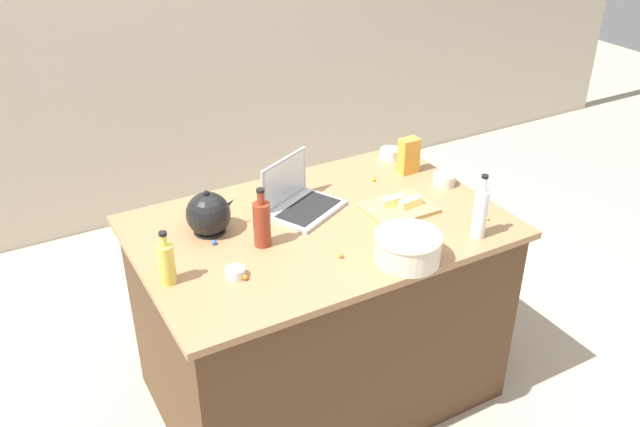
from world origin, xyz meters
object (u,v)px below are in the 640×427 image
at_px(bottle_oil, 166,262).
at_px(butter_stick_right, 394,201).
at_px(butter_stick_left, 410,202).
at_px(mixing_bowl_large, 408,247).
at_px(ramekin_medium, 390,153).
at_px(ramekin_wide, 444,180).
at_px(cutting_board, 399,208).
at_px(bottle_soy, 262,223).
at_px(ramekin_small, 235,272).
at_px(candy_bag, 409,156).
at_px(kettle, 209,214).
at_px(bottle_vinegar, 480,212).
at_px(laptop, 299,200).

height_order(bottle_oil, butter_stick_right, bottle_oil).
bearing_deg(butter_stick_left, butter_stick_right, 141.29).
xyz_separation_m(mixing_bowl_large, ramekin_medium, (0.46, 0.79, -0.04)).
distance_m(butter_stick_right, ramekin_wide, 0.34).
relative_size(mixing_bowl_large, ramekin_wide, 2.56).
bearing_deg(cutting_board, bottle_soy, 176.95).
height_order(bottle_soy, ramekin_small, bottle_soy).
bearing_deg(candy_bag, ramekin_wide, -69.79).
bearing_deg(bottle_oil, ramekin_wide, 5.25).
distance_m(bottle_soy, kettle, 0.24).
bearing_deg(butter_stick_left, bottle_vinegar, -70.30).
height_order(mixing_bowl_large, candy_bag, candy_bag).
distance_m(bottle_vinegar, kettle, 1.07).
bearing_deg(butter_stick_right, ramekin_wide, 12.13).
bearing_deg(bottle_soy, ramekin_medium, 25.34).
xyz_separation_m(ramekin_medium, ramekin_wide, (0.05, -0.36, 0.00)).
relative_size(bottle_vinegar, ramekin_wide, 2.70).
xyz_separation_m(laptop, kettle, (-0.40, 0.02, 0.03)).
distance_m(cutting_board, candy_bag, 0.38).
relative_size(mixing_bowl_large, bottle_vinegar, 0.95).
bearing_deg(bottle_soy, kettle, 126.63).
bearing_deg(ramekin_medium, cutting_board, -120.36).
bearing_deg(candy_bag, butter_stick_left, -124.03).
bearing_deg(ramekin_small, cutting_board, 8.30).
bearing_deg(candy_bag, bottle_vinegar, -98.91).
xyz_separation_m(bottle_vinegar, cutting_board, (-0.15, 0.33, -0.10)).
height_order(bottle_vinegar, butter_stick_right, bottle_vinegar).
bearing_deg(cutting_board, butter_stick_right, 119.02).
distance_m(laptop, butter_stick_right, 0.40).
bearing_deg(candy_bag, butter_stick_right, -135.30).
relative_size(bottle_oil, ramekin_medium, 2.16).
xyz_separation_m(bottle_vinegar, bottle_oil, (-1.18, 0.30, -0.03)).
bearing_deg(cutting_board, ramekin_wide, 16.40).
relative_size(bottle_vinegar, ramekin_small, 3.81).
xyz_separation_m(bottle_soy, ramekin_wide, (0.94, 0.06, -0.07)).
xyz_separation_m(bottle_oil, candy_bag, (1.27, 0.31, 0.00)).
distance_m(bottle_oil, bottle_soy, 0.41).
xyz_separation_m(bottle_oil, ramekin_wide, (1.34, 0.12, -0.06)).
height_order(butter_stick_left, butter_stick_right, same).
height_order(kettle, ramekin_wide, kettle).
distance_m(bottle_vinegar, candy_bag, 0.62).
distance_m(mixing_bowl_large, butter_stick_right, 0.40).
xyz_separation_m(laptop, bottle_vinegar, (0.52, -0.54, 0.06)).
bearing_deg(butter_stick_left, ramekin_small, -173.63).
height_order(laptop, ramekin_wide, laptop).
xyz_separation_m(mixing_bowl_large, bottle_oil, (-0.83, 0.30, 0.02)).
distance_m(cutting_board, butter_stick_left, 0.06).
relative_size(kettle, ramekin_wide, 2.12).
distance_m(bottle_oil, candy_bag, 1.31).
height_order(bottle_soy, butter_stick_left, bottle_soy).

